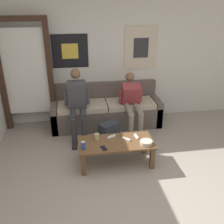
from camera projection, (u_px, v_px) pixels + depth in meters
The scene contains 15 objects.
ground_plane at pixel (138, 203), 3.23m from camera, with size 18.00×18.00×0.00m, color gray.
wall_back at pixel (109, 60), 5.08m from camera, with size 10.00×0.07×2.55m.
door_frame at pixel (25, 69), 4.69m from camera, with size 1.00×0.10×2.15m.
couch at pixel (106, 111), 5.15m from camera, with size 2.19×0.71×0.83m.
coffee_table at pixel (116, 146), 3.88m from camera, with size 1.16×0.54×0.39m.
person_seated_adult at pixel (77, 102), 4.56m from camera, with size 0.47×0.80×1.26m.
person_seated_teen at pixel (132, 102), 4.74m from camera, with size 0.47×0.89×1.13m.
backpack at pixel (109, 134), 4.51m from camera, with size 0.40×0.35×0.39m.
ceramic_bowl at pixel (146, 142), 3.79m from camera, with size 0.20×0.20×0.06m.
pillar_candle at pixel (97, 137), 3.89m from camera, with size 0.08×0.08×0.12m.
drink_can_blue at pixel (83, 145), 3.64m from camera, with size 0.07×0.07×0.12m.
game_controller_near_left at pixel (126, 139), 3.91m from camera, with size 0.12×0.13×0.03m.
game_controller_near_right at pixel (136, 136), 3.98m from camera, with size 0.05×0.15×0.03m.
game_controller_far_center at pixel (111, 137), 3.98m from camera, with size 0.14×0.10×0.03m.
cell_phone at pixel (104, 148), 3.68m from camera, with size 0.11×0.15×0.01m.
Camera 1 is at (-0.71, -2.38, 2.40)m, focal length 40.00 mm.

